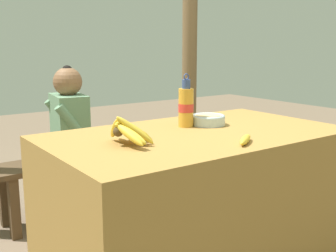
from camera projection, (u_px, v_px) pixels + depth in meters
name	position (u px, v px, depth m)	size (l,w,h in m)	color
market_counter	(196.00, 208.00, 2.16)	(1.48, 0.86, 0.80)	olive
banana_bunch_ripe	(127.00, 131.00, 1.82)	(0.19, 0.30, 0.14)	#4C381E
serving_bowl	(208.00, 119.00, 2.27)	(0.18, 0.18, 0.06)	silver
water_bottle	(186.00, 106.00, 2.21)	(0.08, 0.08, 0.28)	gold
loose_banana_front	(245.00, 140.00, 1.85)	(0.16, 0.13, 0.03)	gold
wooden_bench	(101.00, 163.00, 3.11)	(1.54, 0.32, 0.44)	#4C3823
seated_vendor	(63.00, 132.00, 2.87)	(0.44, 0.41, 1.09)	#473828
banana_bunch_green	(152.00, 137.00, 3.34)	(0.16, 0.26, 0.13)	#4C381E
support_post_far	(190.00, 46.00, 3.77)	(0.13, 0.13, 2.42)	brown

